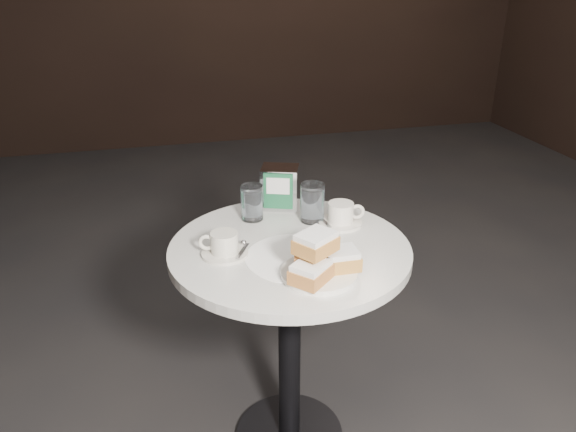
# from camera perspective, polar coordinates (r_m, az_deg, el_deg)

# --- Properties ---
(cafe_table) EXTENTS (0.70, 0.70, 0.74)m
(cafe_table) POSITION_cam_1_polar(r_m,az_deg,el_deg) (1.72, 0.17, -8.87)
(cafe_table) COLOR black
(cafe_table) RESTS_ON ground
(sugar_spill) EXTENTS (0.36, 0.36, 0.00)m
(sugar_spill) POSITION_cam_1_polar(r_m,az_deg,el_deg) (1.56, 0.90, -4.18)
(sugar_spill) COLOR white
(sugar_spill) RESTS_ON cafe_table
(beignet_plate) EXTENTS (0.27, 0.27, 0.13)m
(beignet_plate) POSITION_cam_1_polar(r_m,az_deg,el_deg) (1.45, 3.23, -4.50)
(beignet_plate) COLOR silver
(beignet_plate) RESTS_ON cafe_table
(coffee_cup_left) EXTENTS (0.16, 0.16, 0.07)m
(coffee_cup_left) POSITION_cam_1_polar(r_m,az_deg,el_deg) (1.57, -6.52, -2.98)
(coffee_cup_left) COLOR beige
(coffee_cup_left) RESTS_ON cafe_table
(coffee_cup_right) EXTENTS (0.16, 0.16, 0.07)m
(coffee_cup_right) POSITION_cam_1_polar(r_m,az_deg,el_deg) (1.75, 5.41, 0.10)
(coffee_cup_right) COLOR white
(coffee_cup_right) RESTS_ON cafe_table
(water_glass_left) EXTENTS (0.09, 0.09, 0.11)m
(water_glass_left) POSITION_cam_1_polar(r_m,az_deg,el_deg) (1.77, -3.69, 1.33)
(water_glass_left) COLOR white
(water_glass_left) RESTS_ON cafe_table
(water_glass_right) EXTENTS (0.09, 0.09, 0.12)m
(water_glass_right) POSITION_cam_1_polar(r_m,az_deg,el_deg) (1.75, 2.49, 1.31)
(water_glass_right) COLOR white
(water_glass_right) RESTS_ON cafe_table
(napkin_dispenser) EXTENTS (0.14, 0.13, 0.14)m
(napkin_dispenser) POSITION_cam_1_polar(r_m,az_deg,el_deg) (1.85, -0.83, 2.94)
(napkin_dispenser) COLOR silver
(napkin_dispenser) RESTS_ON cafe_table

